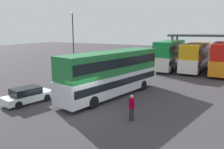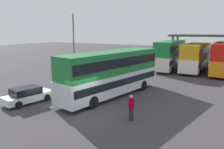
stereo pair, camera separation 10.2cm
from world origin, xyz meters
name	(u,v)px [view 1 (the left image)]	position (x,y,z in m)	size (l,w,h in m)	color
ground_plane	(88,112)	(0.00, 0.00, 0.00)	(140.00, 140.00, 0.00)	#3C373C
double_decker_main	(112,72)	(-0.45, 4.57, 2.25)	(4.84, 11.62, 4.09)	silver
parked_hatchback	(28,95)	(-5.64, -0.59, 0.67)	(2.50, 4.30, 1.35)	silver
double_decker_near_canopy	(170,54)	(0.72, 21.14, 2.38)	(2.56, 10.10, 4.35)	silver
double_decker_mid_row	(195,56)	(4.38, 21.65, 2.23)	(3.03, 10.39, 4.06)	white
double_decker_far_right	(222,57)	(7.97, 21.12, 2.34)	(2.66, 10.12, 4.28)	orange
lamppost_tall	(73,35)	(-11.39, 13.00, 5.27)	(0.44, 0.44, 8.47)	#33353A
pedestrian_waiting	(132,108)	(3.39, 0.20, 0.90)	(0.38, 0.38, 1.79)	#262633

